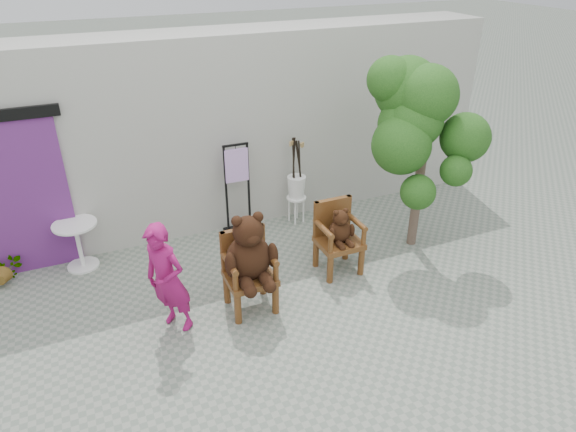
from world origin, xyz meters
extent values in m
plane|color=gray|center=(0.00, 0.00, 0.00)|extent=(60.00, 60.00, 0.00)
cube|color=#ACABA1|center=(0.00, 3.10, 1.50)|extent=(9.00, 1.00, 3.00)
cube|color=#61246E|center=(-3.00, 2.58, 1.10)|extent=(1.20, 0.08, 2.20)
cylinder|color=#4E2B10|center=(-0.77, 0.29, 0.21)|extent=(0.09, 0.09, 0.42)
cylinder|color=#4E2B10|center=(-0.77, 0.73, 0.21)|extent=(0.09, 0.09, 0.42)
cylinder|color=#4E2B10|center=(-0.28, 0.29, 0.21)|extent=(0.09, 0.09, 0.42)
cylinder|color=#4E2B10|center=(-0.28, 0.73, 0.21)|extent=(0.09, 0.09, 0.42)
cube|color=#4E2B10|center=(-0.52, 0.51, 0.45)|extent=(0.59, 0.54, 0.08)
cube|color=#4E2B10|center=(-0.52, 0.74, 0.77)|extent=(0.56, 0.08, 0.54)
cylinder|color=#4E2B10|center=(-0.78, 0.74, 0.77)|extent=(0.08, 0.08, 0.54)
cylinder|color=#4E2B10|center=(-0.78, 0.29, 0.62)|extent=(0.07, 0.07, 0.25)
cylinder|color=#4E2B10|center=(-0.78, 0.51, 0.74)|extent=(0.08, 0.52, 0.08)
cylinder|color=#4E2B10|center=(-0.27, 0.74, 0.77)|extent=(0.08, 0.08, 0.54)
cylinder|color=#4E2B10|center=(-0.27, 0.29, 0.62)|extent=(0.07, 0.07, 0.25)
cylinder|color=#4E2B10|center=(-0.27, 0.51, 0.74)|extent=(0.08, 0.52, 0.08)
ellipsoid|color=black|center=(-0.52, 0.53, 0.73)|extent=(0.56, 0.48, 0.59)
sphere|color=black|center=(-0.52, 0.51, 1.12)|extent=(0.38, 0.38, 0.38)
ellipsoid|color=black|center=(-0.52, 0.36, 1.09)|extent=(0.17, 0.14, 0.14)
sphere|color=black|center=(-0.65, 0.52, 1.28)|extent=(0.13, 0.13, 0.13)
sphere|color=black|center=(-0.39, 0.52, 1.28)|extent=(0.13, 0.13, 0.13)
ellipsoid|color=black|center=(-0.79, 0.41, 0.78)|extent=(0.13, 0.19, 0.34)
ellipsoid|color=black|center=(-0.64, 0.28, 0.54)|extent=(0.17, 0.33, 0.17)
sphere|color=black|center=(-0.64, 0.15, 0.52)|extent=(0.16, 0.16, 0.16)
ellipsoid|color=black|center=(-0.25, 0.41, 0.78)|extent=(0.13, 0.19, 0.34)
ellipsoid|color=black|center=(-0.40, 0.28, 0.54)|extent=(0.17, 0.33, 0.17)
sphere|color=black|center=(-0.40, 0.15, 0.52)|extent=(0.16, 0.16, 0.16)
cylinder|color=#4E2B10|center=(0.65, 0.59, 0.20)|extent=(0.09, 0.09, 0.41)
cylinder|color=#4E2B10|center=(0.65, 1.03, 0.20)|extent=(0.09, 0.09, 0.41)
cylinder|color=#4E2B10|center=(1.14, 0.59, 0.20)|extent=(0.09, 0.09, 0.41)
cylinder|color=#4E2B10|center=(1.14, 1.03, 0.20)|extent=(0.09, 0.09, 0.41)
cube|color=#4E2B10|center=(0.90, 0.81, 0.45)|extent=(0.58, 0.54, 0.08)
cube|color=#4E2B10|center=(0.90, 1.04, 0.76)|extent=(0.56, 0.08, 0.54)
cylinder|color=#4E2B10|center=(0.64, 1.04, 0.76)|extent=(0.08, 0.08, 0.54)
cylinder|color=#4E2B10|center=(0.64, 0.59, 0.61)|extent=(0.07, 0.07, 0.24)
cylinder|color=#4E2B10|center=(0.64, 0.81, 0.73)|extent=(0.08, 0.51, 0.08)
cylinder|color=#4E2B10|center=(1.15, 1.04, 0.76)|extent=(0.08, 0.08, 0.54)
cylinder|color=#4E2B10|center=(1.15, 0.59, 0.61)|extent=(0.07, 0.07, 0.24)
cylinder|color=#4E2B10|center=(1.15, 0.81, 0.73)|extent=(0.08, 0.51, 0.08)
ellipsoid|color=black|center=(0.90, 0.82, 0.62)|extent=(0.32, 0.27, 0.34)
sphere|color=black|center=(0.90, 0.80, 0.85)|extent=(0.21, 0.21, 0.21)
ellipsoid|color=black|center=(0.90, 0.72, 0.83)|extent=(0.10, 0.08, 0.08)
sphere|color=black|center=(0.82, 0.81, 0.94)|extent=(0.08, 0.08, 0.08)
sphere|color=black|center=(0.97, 0.81, 0.94)|extent=(0.08, 0.08, 0.08)
ellipsoid|color=black|center=(0.74, 0.75, 0.65)|extent=(0.08, 0.11, 0.19)
ellipsoid|color=black|center=(0.83, 0.67, 0.51)|extent=(0.09, 0.19, 0.09)
sphere|color=black|center=(0.83, 0.60, 0.50)|extent=(0.09, 0.09, 0.09)
ellipsoid|color=black|center=(1.05, 0.75, 0.65)|extent=(0.08, 0.11, 0.19)
ellipsoid|color=black|center=(0.97, 0.67, 0.51)|extent=(0.09, 0.19, 0.09)
sphere|color=black|center=(0.97, 0.60, 0.50)|extent=(0.09, 0.09, 0.09)
imported|color=#961259|center=(-1.53, 0.47, 0.74)|extent=(0.62, 0.64, 1.48)
cylinder|color=white|center=(-2.43, 2.35, 0.69)|extent=(0.60, 0.60, 0.03)
cylinder|color=white|center=(-2.43, 2.35, 0.35)|extent=(0.06, 0.06, 0.68)
cylinder|color=white|center=(-2.43, 2.35, 0.01)|extent=(0.44, 0.44, 0.03)
cube|color=black|center=(-0.23, 2.35, 0.75)|extent=(0.03, 0.03, 1.50)
cube|color=black|center=(0.13, 2.35, 0.75)|extent=(0.03, 0.03, 1.50)
cube|color=black|center=(-0.05, 2.35, 1.50)|extent=(0.40, 0.03, 0.03)
cube|color=black|center=(-0.05, 2.35, 0.03)|extent=(0.45, 0.36, 0.06)
cube|color=#C79AE0|center=(-0.05, 2.34, 1.18)|extent=(0.36, 0.04, 0.52)
cylinder|color=black|center=(-0.05, 2.35, 1.47)|extent=(0.01, 0.01, 0.08)
cylinder|color=white|center=(0.94, 2.35, 0.44)|extent=(0.32, 0.32, 0.03)
cylinder|color=white|center=(1.02, 2.43, 0.22)|extent=(0.03, 0.03, 0.44)
cylinder|color=white|center=(0.85, 2.43, 0.22)|extent=(0.03, 0.03, 0.44)
cylinder|color=white|center=(0.85, 2.27, 0.22)|extent=(0.03, 0.03, 0.44)
cylinder|color=white|center=(1.02, 2.27, 0.22)|extent=(0.03, 0.03, 0.44)
cylinder|color=black|center=(0.91, 2.39, 1.05)|extent=(0.08, 0.07, 0.80)
cylinder|color=#9C7D47|center=(0.89, 2.41, 1.38)|extent=(0.04, 0.04, 0.07)
cylinder|color=black|center=(0.89, 2.36, 1.05)|extent=(0.05, 0.16, 0.79)
cylinder|color=#9C7D47|center=(0.84, 2.37, 1.38)|extent=(0.04, 0.05, 0.08)
cylinder|color=black|center=(0.98, 2.32, 1.05)|extent=(0.11, 0.13, 0.79)
cylinder|color=#9C7D47|center=(1.02, 2.28, 1.38)|extent=(0.04, 0.04, 0.08)
cylinder|color=black|center=(0.96, 2.30, 1.05)|extent=(0.17, 0.08, 0.79)
cylinder|color=#9C7D47|center=(0.98, 2.25, 1.38)|extent=(0.05, 0.04, 0.08)
cylinder|color=black|center=(0.89, 2.37, 1.05)|extent=(0.07, 0.14, 0.79)
cylinder|color=#9C7D47|center=(0.85, 2.39, 1.38)|extent=(0.04, 0.05, 0.08)
cylinder|color=black|center=(0.96, 2.30, 1.05)|extent=(0.13, 0.07, 0.80)
cylinder|color=#9C7D47|center=(0.97, 2.26, 1.38)|extent=(0.05, 0.04, 0.08)
cylinder|color=#46342A|center=(2.30, 1.01, 1.22)|extent=(0.14, 0.14, 2.44)
sphere|color=#153C10|center=(1.83, 0.91, 1.71)|extent=(0.81, 0.81, 0.81)
sphere|color=#153C10|center=(2.07, 0.97, 2.01)|extent=(0.75, 0.75, 0.75)
sphere|color=#153C10|center=(2.01, 1.11, 1.92)|extent=(0.75, 0.75, 0.75)
sphere|color=#153C10|center=(1.82, 1.29, 2.51)|extent=(0.63, 0.63, 0.63)
sphere|color=#153C10|center=(2.09, 1.27, 2.36)|extent=(0.90, 0.90, 0.90)
sphere|color=#153C10|center=(2.71, 0.68, 1.77)|extent=(0.69, 0.69, 0.69)
sphere|color=#153C10|center=(2.20, 0.95, 2.34)|extent=(0.82, 0.82, 0.82)
sphere|color=#153C10|center=(1.95, 0.58, 1.13)|extent=(0.49, 0.49, 0.49)
sphere|color=#153C10|center=(2.47, 0.49, 1.39)|extent=(0.44, 0.44, 0.44)
imported|color=#153C10|center=(-3.40, 2.35, 0.20)|extent=(0.44, 0.41, 0.40)
camera|label=1|loc=(-2.18, -4.48, 4.15)|focal=32.00mm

